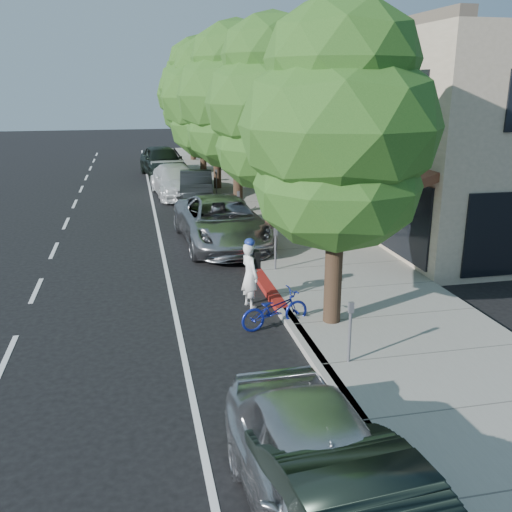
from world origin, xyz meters
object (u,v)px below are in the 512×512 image
object	(u,v)px
street_tree_3	(216,99)
dark_suv_far	(162,161)
street_tree_2	(237,98)
street_tree_5	(191,96)
street_tree_4	(201,90)
bicycle	(275,309)
silver_suv	(222,222)
dark_sedan	(196,186)
pedestrian	(316,195)
street_tree_1	(272,107)
near_car_a	(323,478)
white_pickup	(176,181)
street_tree_0	(339,131)
cyclist	(250,275)

from	to	relation	value
street_tree_3	dark_suv_far	size ratio (longest dim) A/B	1.45
street_tree_2	street_tree_5	distance (m)	18.00
street_tree_4	bicycle	xyz separation A→B (m)	(-1.30, -23.76, -4.59)
silver_suv	street_tree_3	bearing A→B (deg)	79.35
silver_suv	dark_sedan	bearing A→B (deg)	86.95
street_tree_3	pedestrian	bearing A→B (deg)	-69.64
street_tree_1	near_car_a	world-z (taller)	street_tree_1
street_tree_4	dark_suv_far	distance (m)	4.87
white_pickup	dark_suv_far	bearing A→B (deg)	87.69
street_tree_0	pedestrian	world-z (taller)	street_tree_0
street_tree_5	silver_suv	size ratio (longest dim) A/B	1.27
dark_suv_far	street_tree_3	bearing A→B (deg)	-72.13
silver_suv	street_tree_1	bearing A→B (deg)	-50.03
street_tree_5	white_pickup	distance (m)	13.74
street_tree_0	street_tree_5	xyz separation A→B (m)	(0.00, 30.00, 0.13)
silver_suv	dark_sedan	size ratio (longest dim) A/B	1.38
cyclist	silver_suv	size ratio (longest dim) A/B	0.28
street_tree_0	dark_suv_far	xyz separation A→B (m)	(-2.56, 23.50, -3.54)
street_tree_1	near_car_a	distance (m)	12.83
street_tree_0	dark_sedan	distance (m)	15.99
street_tree_4	pedestrian	size ratio (longest dim) A/B	4.37
street_tree_1	silver_suv	size ratio (longest dim) A/B	1.27
street_tree_0	cyclist	bearing A→B (deg)	134.34
street_tree_0	pedestrian	bearing A→B (deg)	74.24
street_tree_4	pedestrian	xyz separation A→B (m)	(2.89, -13.78, -3.95)
white_pickup	near_car_a	distance (m)	23.00
street_tree_3	silver_suv	size ratio (longest dim) A/B	1.33
street_tree_0	street_tree_5	size ratio (longest dim) A/B	0.95
street_tree_4	pedestrian	world-z (taller)	street_tree_4
street_tree_5	dark_suv_far	xyz separation A→B (m)	(-2.56, -6.50, -3.67)
dark_sedan	street_tree_1	bearing A→B (deg)	-75.86
street_tree_3	near_car_a	distance (m)	24.42
street_tree_0	street_tree_1	world-z (taller)	street_tree_1
pedestrian	dark_suv_far	bearing A→B (deg)	-98.85
street_tree_3	street_tree_4	bearing A→B (deg)	90.00
street_tree_4	cyclist	xyz separation A→B (m)	(-1.60, -22.36, -4.20)
street_tree_4	white_pickup	distance (m)	8.51
dark_sedan	white_pickup	size ratio (longest dim) A/B	0.82
near_car_a	cyclist	bearing A→B (deg)	83.55
bicycle	pedestrian	bearing A→B (deg)	-36.36
street_tree_3	near_car_a	size ratio (longest dim) A/B	1.71
street_tree_2	cyclist	world-z (taller)	street_tree_2
street_tree_3	silver_suv	bearing A→B (deg)	-97.59
street_tree_1	silver_suv	xyz separation A→B (m)	(-1.40, 1.50, -3.91)
street_tree_2	street_tree_5	xyz separation A→B (m)	(0.00, 18.00, -0.26)
street_tree_4	street_tree_3	bearing A→B (deg)	-90.00
dark_suv_far	near_car_a	world-z (taller)	dark_suv_far
bicycle	dark_suv_far	size ratio (longest dim) A/B	0.31
white_pickup	dark_sedan	bearing A→B (deg)	-65.79
street_tree_4	street_tree_5	world-z (taller)	street_tree_4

